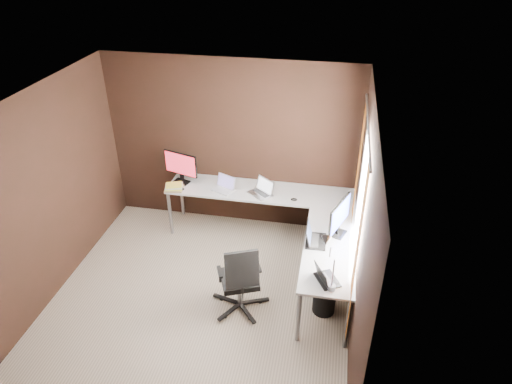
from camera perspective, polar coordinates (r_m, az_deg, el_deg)
room at (r=4.98m, az=-3.85°, el=-2.58°), size 3.60×3.60×2.50m
desk at (r=6.03m, az=3.22°, el=-2.76°), size 2.65×2.25×0.73m
drawer_pedestal at (r=6.31m, az=8.57°, el=-5.59°), size 0.42×0.50×0.60m
monitor_left at (r=6.61m, az=-9.39°, el=3.24°), size 0.52×0.21×0.46m
monitor_right at (r=5.51m, az=10.41°, el=-2.98°), size 0.23×0.54×0.46m
laptop_white at (r=6.45m, az=-4.00°, el=0.67°), size 0.36×0.31×0.20m
laptop_silver at (r=6.33m, az=0.77°, el=0.16°), size 0.39×0.38×0.21m
laptop_black_big at (r=5.47m, az=7.18°, el=-5.72°), size 0.25×0.34×0.23m
laptop_black_small at (r=4.95m, az=8.62°, el=-10.55°), size 0.32×0.35×0.19m
book_stack at (r=6.54m, az=-10.21°, el=0.62°), size 0.28×0.25×0.08m
mouse_left at (r=6.52m, az=-9.33°, el=0.38°), size 0.10×0.08×0.04m
mouse_corner at (r=6.21m, az=4.77°, el=-0.94°), size 0.11×0.08×0.04m
desk_lamp at (r=4.69m, az=9.01°, el=-7.90°), size 0.19×0.23×0.61m
office_chair at (r=5.48m, az=-2.00°, el=-12.19°), size 0.54×0.57×0.96m
wastebasket at (r=5.59m, az=8.51°, el=-13.29°), size 0.30×0.30×0.31m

